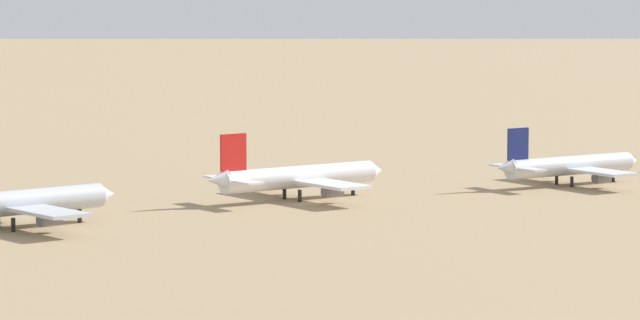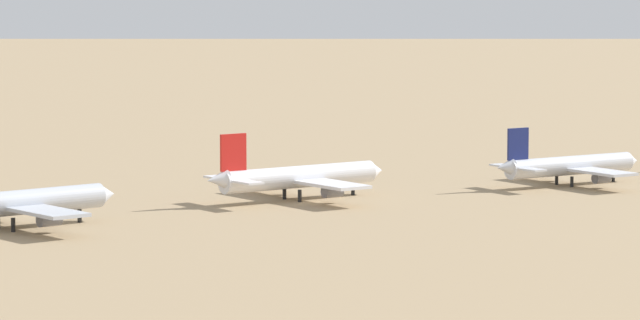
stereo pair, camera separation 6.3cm
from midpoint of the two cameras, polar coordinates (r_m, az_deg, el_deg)
ground at (r=266.04m, az=-0.38°, el=-1.41°), size 4000.00×4000.00×0.00m
parked_jet_orange_2 at (r=241.02m, az=-10.01°, el=-1.40°), size 33.02×27.86×10.90m
parked_jet_red_3 at (r=268.86m, az=-0.74°, el=-0.57°), size 32.84×27.48×10.88m
parked_jet_navy_4 at (r=290.76m, az=8.10°, el=-0.19°), size 30.36×25.47×10.04m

